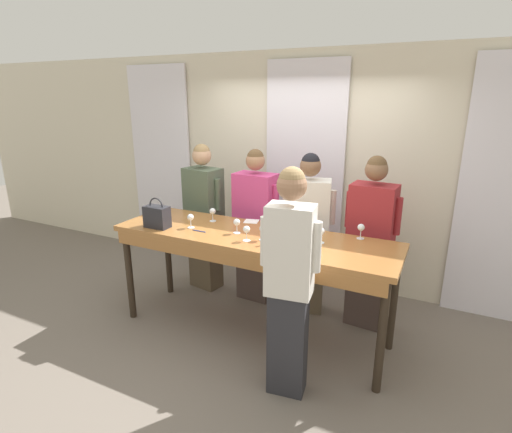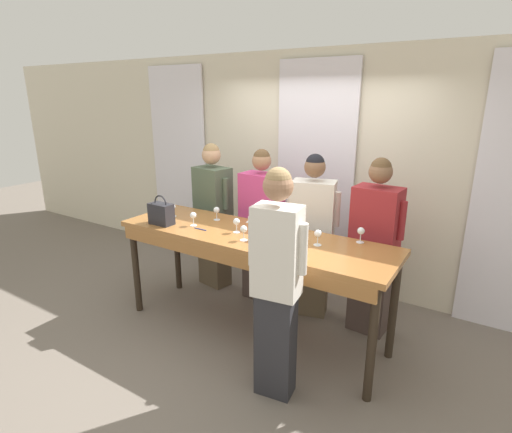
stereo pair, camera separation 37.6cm
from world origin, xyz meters
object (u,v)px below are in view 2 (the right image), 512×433
Objects in this scene: wine_glass_center_right at (217,211)px; guest_cream_sweater at (312,236)px; tasting_bar at (250,245)px; wine_glass_back_mid at (244,230)px; guest_olive_jacket at (213,215)px; guest_pink_top at (261,226)px; wine_glass_back_left at (361,232)px; wine_glass_center_left at (260,230)px; guest_striped_shirt at (374,247)px; wine_glass_center_mid at (172,207)px; handbag at (161,213)px; host_pouring at (277,282)px; wine_bottle at (282,230)px; wine_glass_back_right at (318,234)px; wine_glass_front_mid at (236,222)px; wine_glass_front_left at (193,216)px; wine_glass_front_right at (282,243)px.

wine_glass_center_right is 1.03m from guest_cream_sweater.
wine_glass_back_mid is at bearing -77.19° from tasting_bar.
guest_olive_jacket is 0.68m from guest_pink_top.
wine_glass_back_left is 1.30m from guest_pink_top.
tasting_bar is 19.35× the size of wine_glass_center_left.
guest_pink_top is 1.00× the size of guest_cream_sweater.
wine_glass_back_mid is 1.28m from guest_striped_shirt.
tasting_bar is 1.04m from wine_glass_center_mid.
wine_glass_back_mid is 0.08× the size of guest_olive_jacket.
wine_glass_center_right is at bearing 17.43° from wine_glass_center_mid.
guest_pink_top reaches higher than handbag.
wine_glass_back_left is 0.08× the size of host_pouring.
guest_olive_jacket is at bearing 85.85° from wine_glass_center_mid.
wine_glass_center_right is 0.69m from guest_olive_jacket.
wine_bottle is 2.15× the size of wine_glass_back_right.
guest_pink_top reaches higher than wine_glass_back_left.
tasting_bar is 19.35× the size of wine_glass_front_mid.
guest_pink_top is 1.26m from guest_striped_shirt.
guest_olive_jacket reaches higher than wine_glass_back_mid.
wine_glass_back_left is at bearing 71.60° from host_pouring.
wine_glass_center_mid is (-0.40, 0.13, 0.00)m from wine_glass_front_left.
guest_cream_sweater is at bearing 77.58° from wine_glass_center_left.
guest_pink_top is 0.62m from guest_cream_sweater.
wine_glass_front_right is at bearing -24.85° from wine_glass_center_right.
guest_striped_shirt is at bearing 0.00° from guest_cream_sweater.
wine_glass_center_right is at bearing -162.35° from guest_striped_shirt.
guest_olive_jacket is at bearing 145.03° from tasting_bar.
wine_glass_back_right is (0.64, 0.08, 0.20)m from tasting_bar.
wine_glass_back_right is (1.19, -0.12, 0.00)m from wine_glass_center_right.
tasting_bar is at bearing -66.73° from guest_pink_top.
wine_glass_front_mid and wine_glass_center_left have the same top height.
wine_glass_front_left is 0.49m from wine_glass_front_mid.
wine_glass_front_mid is at bearing 168.32° from wine_glass_center_left.
guest_olive_jacket is at bearing 180.00° from guest_striped_shirt.
wine_glass_back_left is at bearing 20.36° from tasting_bar.
wine_glass_front_left is 1.24m from guest_cream_sweater.
wine_bottle is 0.17× the size of host_pouring.
guest_olive_jacket is (-1.13, 0.76, -0.24)m from wine_glass_center_left.
wine_glass_front_left is at bearing -105.99° from wine_glass_center_right.
wine_glass_front_left is 1.00× the size of wine_glass_back_mid.
wine_glass_back_right is at bearing 7.36° from tasting_bar.
guest_cream_sweater is at bearing 29.00° from wine_glass_center_right.
handbag is at bearing 165.95° from host_pouring.
wine_glass_center_mid is 0.08× the size of guest_pink_top.
wine_glass_center_left is 1.39m from guest_olive_jacket.
handbag is at bearing -144.52° from guest_cream_sweater.
wine_glass_front_left is 1.13m from wine_glass_front_right.
wine_bottle is 0.20m from wine_glass_center_left.
wine_glass_front_mid is (0.48, 0.06, -0.00)m from wine_glass_front_left.
guest_cream_sweater reaches higher than handbag.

